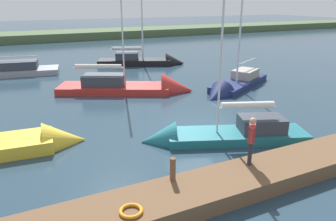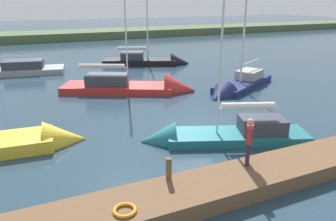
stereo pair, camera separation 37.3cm
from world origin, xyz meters
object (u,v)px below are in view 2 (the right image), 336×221
(sailboat_behind_pier, at_px, (215,138))
(sailboat_outer_mooring, at_px, (152,62))
(life_ring_buoy, at_px, (125,210))
(sailboat_far_left, at_px, (236,88))
(mooring_post_near, at_px, (169,169))
(person_on_dock, at_px, (249,138))
(sailboat_mid_channel, at_px, (142,89))

(sailboat_behind_pier, relative_size, sailboat_outer_mooring, 0.73)
(sailboat_outer_mooring, bearing_deg, life_ring_buoy, -90.17)
(sailboat_far_left, bearing_deg, sailboat_behind_pier, 19.73)
(life_ring_buoy, height_order, sailboat_far_left, sailboat_far_left)
(mooring_post_near, height_order, sailboat_far_left, sailboat_far_left)
(sailboat_behind_pier, height_order, person_on_dock, sailboat_behind_pier)
(life_ring_buoy, relative_size, sailboat_mid_channel, 0.07)
(mooring_post_near, relative_size, sailboat_mid_channel, 0.08)
(mooring_post_near, height_order, person_on_dock, person_on_dock)
(life_ring_buoy, xyz_separation_m, sailboat_behind_pier, (-5.38, -3.97, -0.44))
(mooring_post_near, bearing_deg, life_ring_buoy, 29.88)
(mooring_post_near, height_order, sailboat_outer_mooring, sailboat_outer_mooring)
(life_ring_buoy, xyz_separation_m, person_on_dock, (-4.68, -0.80, 0.94))
(mooring_post_near, xyz_separation_m, life_ring_buoy, (1.77, 1.02, -0.33))
(sailboat_far_left, height_order, sailboat_outer_mooring, sailboat_outer_mooring)
(sailboat_mid_channel, height_order, sailboat_outer_mooring, sailboat_outer_mooring)
(sailboat_behind_pier, height_order, sailboat_mid_channel, sailboat_mid_channel)
(person_on_dock, bearing_deg, mooring_post_near, 37.05)
(sailboat_far_left, relative_size, sailboat_outer_mooring, 0.87)
(sailboat_behind_pier, relative_size, person_on_dock, 4.43)
(mooring_post_near, xyz_separation_m, person_on_dock, (-2.91, 0.22, 0.61))
(life_ring_buoy, distance_m, person_on_dock, 4.84)
(life_ring_buoy, distance_m, sailboat_far_left, 15.66)
(sailboat_behind_pier, relative_size, sailboat_mid_channel, 0.82)
(mooring_post_near, height_order, sailboat_behind_pier, sailboat_behind_pier)
(sailboat_mid_channel, height_order, person_on_dock, sailboat_mid_channel)
(sailboat_behind_pier, bearing_deg, life_ring_buoy, 57.94)
(life_ring_buoy, distance_m, sailboat_behind_pier, 6.70)
(mooring_post_near, distance_m, sailboat_behind_pier, 4.72)
(sailboat_mid_channel, distance_m, sailboat_outer_mooring, 9.80)
(mooring_post_near, bearing_deg, sailboat_outer_mooring, -110.21)
(life_ring_buoy, bearing_deg, sailboat_outer_mooring, -113.36)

